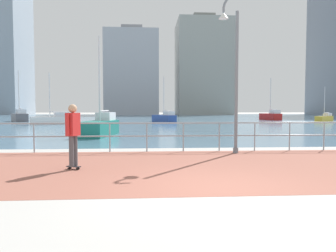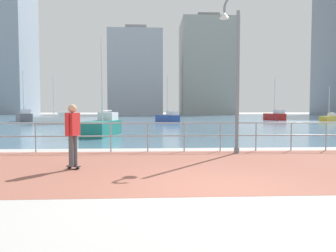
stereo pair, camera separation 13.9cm
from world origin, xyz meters
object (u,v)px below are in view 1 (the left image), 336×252
Objects in this scene: skateboarder at (73,130)px; sailboat_red at (20,117)px; sailboat_yellow at (51,120)px; sailboat_ivory at (271,116)px; sailboat_white at (324,118)px; sailboat_navy at (164,118)px; sailboat_gray at (101,126)px; lamppost at (233,66)px.

sailboat_red reaches higher than skateboarder.
sailboat_yellow is at bearing 108.00° from skateboarder.
sailboat_red is at bearing -174.41° from sailboat_ivory.
sailboat_white is 0.68× the size of sailboat_red.
sailboat_gray reaches higher than sailboat_navy.
sailboat_white is (26.49, 20.88, -0.13)m from sailboat_gray.
sailboat_navy is at bearing 82.42° from skateboarder.
skateboarder is 42.95m from sailboat_ivory.
lamppost is 1.25× the size of sailboat_white.
sailboat_navy is at bearing 24.78° from sailboat_yellow.
sailboat_navy reaches higher than sailboat_white.
sailboat_yellow is at bearing -155.22° from sailboat_navy.
lamppost is 6.18m from skateboarder.
skateboarder is at bearing -128.92° from sailboat_white.
lamppost is 26.10m from sailboat_yellow.
sailboat_ivory is at bearing 65.97° from lamppost.
sailboat_red is at bearing 113.76° from skateboarder.
lamppost is 0.96× the size of sailboat_gray.
sailboat_ivory is 34.40m from sailboat_gray.
sailboat_gray is at bearing -104.02° from sailboat_navy.
sailboat_ivory is (20.63, 37.66, -0.45)m from skateboarder.
sailboat_navy is at bearing -10.04° from sailboat_red.
sailboat_ivory reaches higher than skateboarder.
sailboat_white reaches higher than skateboarder.
sailboat_yellow is 1.18× the size of sailboat_white.
sailboat_yellow is at bearing -52.74° from sailboat_red.
sailboat_navy is at bearing 75.98° from sailboat_gray.
sailboat_ivory is at bearing 129.82° from sailboat_white.
sailboat_red reaches higher than sailboat_gray.
skateboarder is 40.75m from sailboat_white.
sailboat_ivory reaches higher than sailboat_gray.
sailboat_white is at bearing 54.64° from lamppost.
sailboat_gray is 33.73m from sailboat_white.
sailboat_gray is 0.88× the size of sailboat_red.
sailboat_gray is 1.30× the size of sailboat_white.
sailboat_navy is (-0.99, 27.99, -2.63)m from lamppost.
sailboat_yellow is at bearing -156.46° from sailboat_ivory.
lamppost is at bearing -57.33° from sailboat_red.
sailboat_gray is 27.30m from sailboat_red.
skateboarder is at bearing -151.26° from lamppost.
skateboarder is 0.28× the size of sailboat_ivory.
sailboat_red is (-20.13, 31.38, -2.53)m from lamppost.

